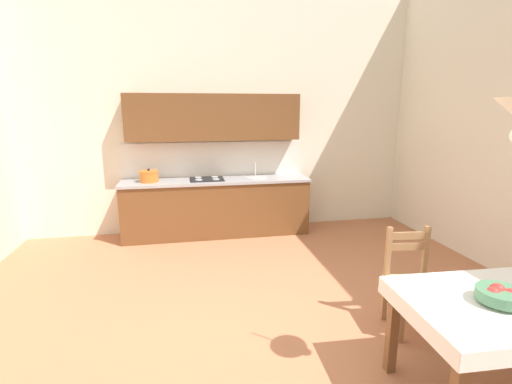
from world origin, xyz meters
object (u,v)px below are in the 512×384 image
Objects in this scene: fruit_bowl at (500,295)px; dining_chair_kitchen_side at (412,283)px; kitchen_cabinetry at (216,182)px; dining_table at (496,319)px.

dining_chair_kitchen_side is at bearing 89.06° from fruit_bowl.
dining_table is at bearing -68.72° from kitchen_cabinetry.
fruit_bowl is (-0.03, -0.03, 0.20)m from dining_table.
fruit_bowl is at bearing -134.40° from dining_table.
dining_table is 0.92m from dining_chair_kitchen_side.
dining_chair_kitchen_side reaches higher than dining_table.
kitchen_cabinetry is at bearing 116.58° from dining_chair_kitchen_side.
kitchen_cabinetry reaches higher than fruit_bowl.
dining_chair_kitchen_side is 3.10× the size of fruit_bowl.
dining_chair_kitchen_side is (-0.02, 0.90, -0.17)m from dining_table.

